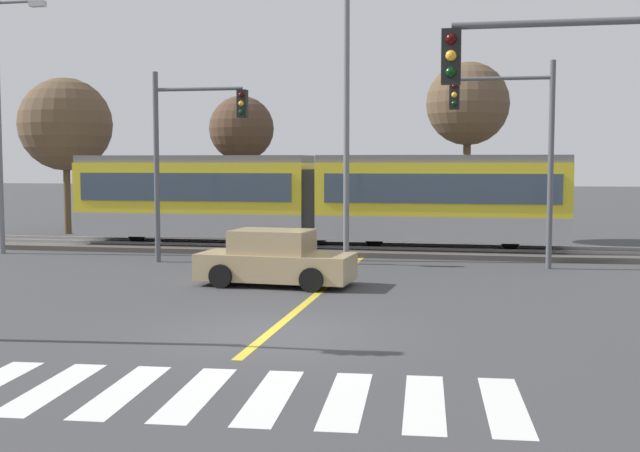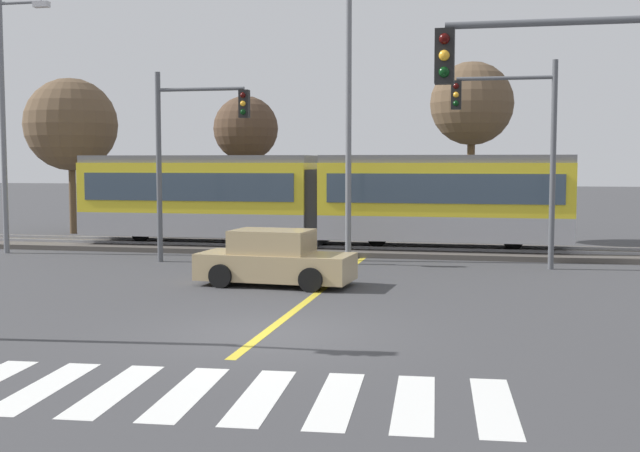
% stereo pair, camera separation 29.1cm
% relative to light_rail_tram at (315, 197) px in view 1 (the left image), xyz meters
% --- Properties ---
extents(ground_plane, '(200.00, 200.00, 0.00)m').
position_rel_light_rail_tram_xyz_m(ground_plane, '(2.05, -14.67, -2.05)').
color(ground_plane, '#3D3D3F').
extents(track_bed, '(120.00, 4.00, 0.18)m').
position_rel_light_rail_tram_xyz_m(track_bed, '(2.05, 0.01, -1.96)').
color(track_bed, '#4C4742').
rests_on(track_bed, ground).
extents(rail_near, '(120.00, 0.08, 0.10)m').
position_rel_light_rail_tram_xyz_m(rail_near, '(2.05, -0.71, -1.82)').
color(rail_near, '#939399').
rests_on(rail_near, track_bed).
extents(rail_far, '(120.00, 0.08, 0.10)m').
position_rel_light_rail_tram_xyz_m(rail_far, '(2.05, 0.73, -1.82)').
color(rail_far, '#939399').
rests_on(rail_far, track_bed).
extents(light_rail_tram, '(18.50, 2.64, 3.43)m').
position_rel_light_rail_tram_xyz_m(light_rail_tram, '(0.00, 0.00, 0.00)').
color(light_rail_tram, '#9E9EA3').
rests_on(light_rail_tram, track_bed).
extents(crosswalk_stripe_2, '(0.74, 2.83, 0.01)m').
position_rel_light_rail_tram_xyz_m(crosswalk_stripe_2, '(-0.14, -18.95, -2.04)').
color(crosswalk_stripe_2, silver).
rests_on(crosswalk_stripe_2, ground).
extents(crosswalk_stripe_3, '(0.74, 2.83, 0.01)m').
position_rel_light_rail_tram_xyz_m(crosswalk_stripe_3, '(0.96, -18.88, -2.04)').
color(crosswalk_stripe_3, silver).
rests_on(crosswalk_stripe_3, ground).
extents(crosswalk_stripe_4, '(0.74, 2.83, 0.01)m').
position_rel_light_rail_tram_xyz_m(crosswalk_stripe_4, '(2.05, -18.81, -2.04)').
color(crosswalk_stripe_4, silver).
rests_on(crosswalk_stripe_4, ground).
extents(crosswalk_stripe_5, '(0.74, 2.83, 0.01)m').
position_rel_light_rail_tram_xyz_m(crosswalk_stripe_5, '(3.15, -18.74, -2.04)').
color(crosswalk_stripe_5, silver).
rests_on(crosswalk_stripe_5, ground).
extents(crosswalk_stripe_6, '(0.74, 2.83, 0.01)m').
position_rel_light_rail_tram_xyz_m(crosswalk_stripe_6, '(4.25, -18.67, -2.04)').
color(crosswalk_stripe_6, silver).
rests_on(crosswalk_stripe_6, ground).
extents(crosswalk_stripe_7, '(0.74, 2.83, 0.01)m').
position_rel_light_rail_tram_xyz_m(crosswalk_stripe_7, '(5.35, -18.60, -2.04)').
color(crosswalk_stripe_7, silver).
rests_on(crosswalk_stripe_7, ground).
extents(crosswalk_stripe_8, '(0.74, 2.83, 0.01)m').
position_rel_light_rail_tram_xyz_m(crosswalk_stripe_8, '(6.45, -18.53, -2.04)').
color(crosswalk_stripe_8, silver).
rests_on(crosswalk_stripe_8, ground).
extents(lane_centre_line, '(0.20, 14.82, 0.01)m').
position_rel_light_rail_tram_xyz_m(lane_centre_line, '(2.05, -9.40, -2.05)').
color(lane_centre_line, gold).
rests_on(lane_centre_line, ground).
extents(sedan_crossing, '(4.32, 2.15, 1.52)m').
position_rel_light_rail_tram_xyz_m(sedan_crossing, '(0.64, -8.60, -1.35)').
color(sedan_crossing, tan).
rests_on(sedan_crossing, ground).
extents(traffic_light_near_right, '(3.75, 0.38, 6.17)m').
position_rel_light_rail_tram_xyz_m(traffic_light_near_right, '(7.83, -16.03, 1.97)').
color(traffic_light_near_right, '#515459').
rests_on(traffic_light_near_right, ground).
extents(traffic_light_far_left, '(3.25, 0.38, 6.34)m').
position_rel_light_rail_tram_xyz_m(traffic_light_far_left, '(-3.47, -4.40, 2.03)').
color(traffic_light_far_left, '#515459').
rests_on(traffic_light_far_left, ground).
extents(traffic_light_far_right, '(3.25, 0.38, 6.51)m').
position_rel_light_rail_tram_xyz_m(traffic_light_far_right, '(7.25, -3.67, 2.16)').
color(traffic_light_far_right, '#515459').
rests_on(traffic_light_far_right, ground).
extents(street_lamp_west, '(2.06, 0.28, 9.27)m').
position_rel_light_rail_tram_xyz_m(street_lamp_west, '(-10.92, -3.16, 3.16)').
color(street_lamp_west, slate).
rests_on(street_lamp_west, ground).
extents(street_lamp_centre, '(2.26, 0.28, 9.78)m').
position_rel_light_rail_tram_xyz_m(street_lamp_centre, '(1.85, -2.83, 3.44)').
color(street_lamp_centre, slate).
rests_on(street_lamp_centre, ground).
extents(bare_tree_far_west, '(4.30, 4.30, 7.25)m').
position_rel_light_rail_tram_xyz_m(bare_tree_far_west, '(-12.79, 4.79, 3.04)').
color(bare_tree_far_west, brown).
rests_on(bare_tree_far_west, ground).
extents(bare_tree_west, '(2.91, 2.91, 6.32)m').
position_rel_light_rail_tram_xyz_m(bare_tree_west, '(-4.43, 5.24, 2.77)').
color(bare_tree_west, brown).
rests_on(bare_tree_west, ground).
extents(bare_tree_east, '(3.47, 3.47, 7.53)m').
position_rel_light_rail_tram_xyz_m(bare_tree_east, '(5.58, 4.68, 3.71)').
color(bare_tree_east, brown).
rests_on(bare_tree_east, ground).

